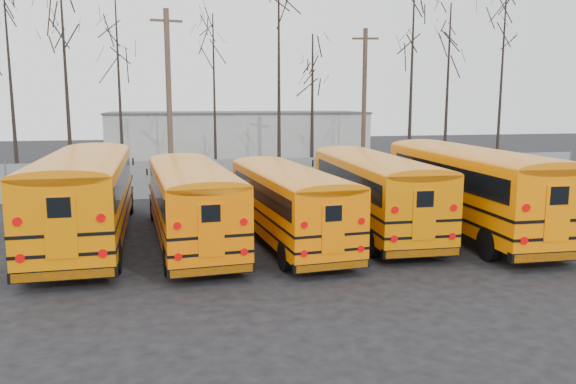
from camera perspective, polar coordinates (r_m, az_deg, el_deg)
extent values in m
plane|color=black|center=(18.99, 0.80, -6.25)|extent=(120.00, 120.00, 0.00)
cube|color=gray|center=(30.39, -4.25, 1.51)|extent=(40.00, 0.04, 2.00)
cube|color=#AEADA9|center=(50.30, -5.15, 5.70)|extent=(22.00, 8.00, 4.00)
cylinder|color=black|center=(17.85, -25.03, -6.34)|extent=(0.32, 1.09, 1.08)
cylinder|color=black|center=(17.50, -17.13, -6.18)|extent=(0.32, 1.09, 1.08)
cylinder|color=black|center=(26.60, -21.09, -1.19)|extent=(0.32, 1.09, 1.08)
cylinder|color=black|center=(26.37, -15.82, -1.01)|extent=(0.32, 1.09, 1.08)
cube|color=orange|center=(20.78, -20.02, -0.34)|extent=(2.88, 10.11, 2.54)
cube|color=orange|center=(26.74, -18.45, 0.18)|extent=(2.47, 1.88, 1.08)
cube|color=black|center=(20.49, -20.17, 1.13)|extent=(2.91, 9.03, 0.76)
cube|color=black|center=(21.82, -19.62, -1.98)|extent=(2.95, 11.97, 0.10)
cube|color=black|center=(21.72, -19.70, -0.58)|extent=(2.95, 11.97, 0.10)
cube|color=black|center=(16.31, -21.78, -7.76)|extent=(2.77, 0.29, 0.30)
cube|color=black|center=(27.69, -18.23, -0.76)|extent=(2.60, 0.26, 0.28)
cube|color=orange|center=(15.88, -22.12, -3.39)|extent=(0.81, 0.06, 1.68)
cylinder|color=#B20505|center=(16.24, -25.57, -6.10)|extent=(0.24, 0.05, 0.24)
cylinder|color=#B20505|center=(15.91, -18.29, -5.95)|extent=(0.24, 0.05, 0.24)
cylinder|color=#B20505|center=(16.03, -25.81, -2.73)|extent=(0.24, 0.05, 0.24)
cylinder|color=#B20505|center=(15.69, -18.47, -2.52)|extent=(0.24, 0.05, 0.24)
cylinder|color=black|center=(16.93, -12.05, -6.71)|extent=(0.34, 0.97, 0.95)
cylinder|color=black|center=(17.21, -4.83, -6.27)|extent=(0.34, 0.97, 0.95)
cylinder|color=black|center=(24.73, -13.50, -1.72)|extent=(0.34, 0.97, 0.95)
cylinder|color=black|center=(24.92, -8.54, -1.48)|extent=(0.34, 0.97, 0.95)
cube|color=#F66C01|center=(19.79, -9.74, -0.99)|extent=(3.04, 9.03, 2.24)
cube|color=#F66C01|center=(25.05, -11.11, -0.39)|extent=(2.26, 1.78, 0.95)
cube|color=black|center=(19.52, -9.72, 0.36)|extent=(3.01, 8.08, 0.67)
cube|color=black|center=(20.71, -9.96, -2.50)|extent=(3.19, 10.67, 0.09)
cube|color=black|center=(20.62, -9.99, -1.20)|extent=(3.19, 10.67, 0.09)
cube|color=black|center=(15.87, -7.77, -7.85)|extent=(2.45, 0.39, 0.27)
cube|color=black|center=(25.89, -11.24, -1.27)|extent=(2.30, 0.36, 0.25)
cube|color=#F66C01|center=(15.47, -7.80, -3.90)|extent=(0.72, 0.09, 1.48)
cylinder|color=#B20505|center=(15.52, -11.08, -6.49)|extent=(0.21, 0.05, 0.21)
cylinder|color=#B20505|center=(15.78, -4.47, -6.09)|extent=(0.21, 0.05, 0.21)
cylinder|color=#B20505|center=(15.32, -11.18, -3.39)|extent=(0.21, 0.05, 0.21)
cylinder|color=#B20505|center=(15.57, -4.51, -3.03)|extent=(0.21, 0.05, 0.21)
cylinder|color=black|center=(16.98, -0.28, -6.53)|extent=(0.33, 0.93, 0.91)
cylinder|color=black|center=(17.66, 6.14, -5.96)|extent=(0.33, 0.93, 0.91)
cylinder|color=black|center=(24.19, -5.53, -1.80)|extent=(0.33, 0.93, 0.91)
cylinder|color=black|center=(24.68, -0.85, -1.54)|extent=(0.33, 0.93, 0.91)
cube|color=orange|center=(19.78, 0.08, -1.09)|extent=(3.00, 8.62, 2.14)
cube|color=orange|center=(24.64, -3.35, -0.50)|extent=(2.17, 1.72, 0.91)
cube|color=black|center=(19.53, 0.24, 0.19)|extent=(2.96, 7.72, 0.64)
cube|color=black|center=(20.64, -0.55, -2.52)|extent=(3.17, 10.18, 0.08)
cube|color=black|center=(20.55, -0.55, -1.28)|extent=(3.17, 10.18, 0.08)
cube|color=black|center=(16.25, 4.44, -7.46)|extent=(2.33, 0.40, 0.25)
cube|color=black|center=(25.42, -3.74, -1.35)|extent=(2.19, 0.37, 0.24)
cube|color=orange|center=(15.88, 4.62, -3.79)|extent=(0.68, 0.10, 1.41)
cylinder|color=#B20505|center=(15.73, 1.66, -6.27)|extent=(0.20, 0.05, 0.20)
cylinder|color=#B20505|center=(16.35, 7.43, -5.74)|extent=(0.20, 0.05, 0.20)
cylinder|color=#B20505|center=(15.53, 1.67, -3.36)|extent=(0.20, 0.05, 0.20)
cylinder|color=#B20505|center=(16.16, 7.49, -2.94)|extent=(0.20, 0.05, 0.20)
cylinder|color=black|center=(18.65, 8.63, -5.06)|extent=(0.31, 1.00, 1.00)
cylinder|color=black|center=(19.48, 14.92, -4.65)|extent=(0.31, 1.00, 1.00)
cylinder|color=black|center=(26.52, 2.80, -0.70)|extent=(0.31, 1.00, 1.00)
cylinder|color=black|center=(27.11, 7.43, -0.55)|extent=(0.31, 1.00, 1.00)
cube|color=orange|center=(21.77, 8.76, 0.14)|extent=(2.78, 9.33, 2.34)
cube|color=orange|center=(27.05, 4.96, 0.54)|extent=(2.29, 1.76, 1.00)
cube|color=black|center=(21.51, 8.97, 1.43)|extent=(2.79, 8.34, 0.70)
cube|color=black|center=(22.68, 8.02, -1.33)|extent=(2.87, 11.04, 0.09)
cube|color=black|center=(22.60, 8.05, -0.09)|extent=(2.87, 11.04, 0.09)
cube|color=black|center=(17.90, 13.40, -5.98)|extent=(2.55, 0.30, 0.28)
cube|color=black|center=(27.89, 4.52, -0.33)|extent=(2.39, 0.27, 0.26)
cube|color=orange|center=(17.53, 13.68, -2.30)|extent=(0.75, 0.06, 1.54)
cylinder|color=#B20505|center=(17.31, 10.74, -4.71)|extent=(0.22, 0.05, 0.22)
cylinder|color=#B20505|center=(18.07, 16.36, -4.34)|extent=(0.22, 0.05, 0.22)
cylinder|color=#B20505|center=(17.12, 10.83, -1.79)|extent=(0.22, 0.05, 0.22)
cylinder|color=#B20505|center=(17.88, 16.49, -1.54)|extent=(0.22, 0.05, 0.22)
cylinder|color=black|center=(19.12, 19.76, -5.01)|extent=(0.34, 1.10, 1.09)
cylinder|color=black|center=(20.45, 25.75, -4.48)|extent=(0.34, 1.10, 1.09)
cylinder|color=black|center=(27.22, 10.13, -0.48)|extent=(0.34, 1.10, 1.09)
cylinder|color=black|center=(28.17, 14.82, -0.32)|extent=(0.34, 1.10, 1.09)
cube|color=orange|center=(22.49, 18.16, 0.47)|extent=(3.02, 10.19, 2.56)
cube|color=orange|center=(27.94, 12.25, 0.83)|extent=(2.50, 1.92, 1.09)
cube|color=black|center=(22.23, 18.50, 1.84)|extent=(3.03, 9.11, 0.76)
cube|color=black|center=(23.42, 16.99, -1.09)|extent=(3.10, 12.07, 0.10)
cube|color=black|center=(23.33, 17.05, 0.22)|extent=(3.10, 12.07, 0.10)
cube|color=black|center=(18.65, 25.22, -5.88)|extent=(2.79, 0.32, 0.30)
cube|color=black|center=(28.82, 11.55, -0.09)|extent=(2.62, 0.29, 0.28)
cube|color=orange|center=(18.28, 25.72, -2.01)|extent=(0.82, 0.07, 1.69)
cylinder|color=#B20505|center=(17.84, 22.87, -4.58)|extent=(0.24, 0.05, 0.24)
cylinder|color=#B20505|center=(17.64, 23.07, -1.49)|extent=(0.24, 0.05, 0.24)
cylinder|color=brown|center=(34.07, -12.00, 9.18)|extent=(0.32, 0.32, 10.31)
cube|color=brown|center=(34.38, -12.26, 16.65)|extent=(1.83, 0.42, 0.14)
cylinder|color=#483529|center=(38.15, 7.73, 8.86)|extent=(0.30, 0.30, 9.75)
cube|color=#483529|center=(38.36, 7.87, 15.19)|extent=(1.73, 0.46, 0.13)
cone|color=black|center=(36.79, -26.29, 9.13)|extent=(0.26, 0.26, 11.21)
cone|color=black|center=(34.54, -21.59, 10.04)|extent=(0.26, 0.26, 11.87)
cone|color=black|center=(34.88, -16.73, 9.45)|extent=(0.26, 0.26, 10.87)
cone|color=black|center=(35.14, -7.48, 9.25)|extent=(0.26, 0.26, 10.26)
cone|color=black|center=(33.31, -0.93, 11.31)|extent=(0.26, 0.26, 12.55)
cone|color=black|center=(35.93, 2.48, 8.47)|extent=(0.26, 0.26, 9.19)
cone|color=black|center=(34.69, 12.39, 10.22)|extent=(0.26, 0.26, 11.59)
cone|color=black|center=(38.75, 15.87, 9.73)|extent=(0.26, 0.26, 11.27)
cone|color=black|center=(39.38, 20.85, 10.52)|extent=(0.26, 0.26, 12.71)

